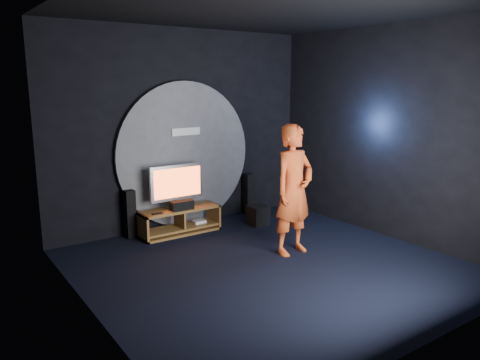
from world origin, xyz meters
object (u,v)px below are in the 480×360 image
(player, at_px, (294,190))
(tower_speaker_left, at_px, (130,214))
(tv, at_px, (177,184))
(media_console, at_px, (180,222))
(tower_speaker_right, at_px, (248,194))
(subwoofer, at_px, (258,215))

(player, bearing_deg, tower_speaker_left, 124.67)
(tv, bearing_deg, media_console, -84.03)
(tv, height_order, player, player)
(tower_speaker_right, bearing_deg, media_console, -169.84)
(tower_speaker_right, distance_m, player, 2.30)
(tv, distance_m, tower_speaker_right, 1.76)
(tower_speaker_left, bearing_deg, media_console, -20.19)
(tv, relative_size, tower_speaker_left, 1.21)
(tv, distance_m, tower_speaker_left, 0.93)
(tower_speaker_left, bearing_deg, tower_speaker_right, 0.25)
(tv, height_order, tower_speaker_right, tv)
(tower_speaker_left, bearing_deg, tv, -15.90)
(subwoofer, xyz_separation_m, player, (-0.41, -1.43, 0.81))
(tower_speaker_right, height_order, player, player)
(tv, relative_size, tower_speaker_right, 1.21)
(subwoofer, bearing_deg, player, -106.07)
(tower_speaker_left, xyz_separation_m, subwoofer, (2.18, -0.67, -0.23))
(subwoofer, bearing_deg, tower_speaker_left, 162.86)
(tower_speaker_left, height_order, player, player)
(tower_speaker_right, xyz_separation_m, player, (-0.69, -2.12, 0.58))
(tower_speaker_right, relative_size, subwoofer, 2.26)
(subwoofer, bearing_deg, tower_speaker_right, 68.07)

